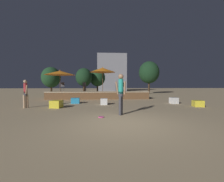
# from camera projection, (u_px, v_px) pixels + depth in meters

# --- Properties ---
(ground_plane) EXTENTS (120.00, 120.00, 0.00)m
(ground_plane) POSITION_uv_depth(u_px,v_px,m) (123.00, 124.00, 5.23)
(ground_plane) COLOR tan
(wooden_deck) EXTENTS (9.87, 2.70, 0.74)m
(wooden_deck) POSITION_uv_depth(u_px,v_px,m) (98.00, 95.00, 15.41)
(wooden_deck) COLOR brown
(wooden_deck) RESTS_ON ground
(patio_umbrella_0) EXTENTS (2.40, 2.40, 3.08)m
(patio_umbrella_0) POSITION_uv_depth(u_px,v_px,m) (103.00, 70.00, 14.14)
(patio_umbrella_0) COLOR brown
(patio_umbrella_0) RESTS_ON ground
(patio_umbrella_1) EXTENTS (2.81, 2.81, 2.80)m
(patio_umbrella_1) POSITION_uv_depth(u_px,v_px,m) (60.00, 73.00, 14.18)
(patio_umbrella_1) COLOR brown
(patio_umbrella_1) RESTS_ON ground
(cube_seat_0) EXTENTS (0.72, 0.72, 0.44)m
(cube_seat_0) POSITION_uv_depth(u_px,v_px,m) (56.00, 104.00, 8.95)
(cube_seat_0) COLOR yellow
(cube_seat_0) RESTS_ON ground
(cube_seat_1) EXTENTS (0.48, 0.48, 0.43)m
(cube_seat_1) POSITION_uv_depth(u_px,v_px,m) (104.00, 102.00, 10.36)
(cube_seat_1) COLOR white
(cube_seat_1) RESTS_ON ground
(cube_seat_2) EXTENTS (0.65, 0.65, 0.39)m
(cube_seat_2) POSITION_uv_depth(u_px,v_px,m) (198.00, 103.00, 9.46)
(cube_seat_2) COLOR yellow
(cube_seat_2) RESTS_ON ground
(cube_seat_3) EXTENTS (0.65, 0.65, 0.40)m
(cube_seat_3) POSITION_uv_depth(u_px,v_px,m) (75.00, 101.00, 11.13)
(cube_seat_3) COLOR #2D9EDB
(cube_seat_3) RESTS_ON ground
(cube_seat_4) EXTENTS (0.54, 0.54, 0.44)m
(cube_seat_4) POSITION_uv_depth(u_px,v_px,m) (174.00, 101.00, 10.95)
(cube_seat_4) COLOR white
(cube_seat_4) RESTS_ON ground
(person_0) EXTENTS (0.48, 0.30, 1.86)m
(person_0) POSITION_uv_depth(u_px,v_px,m) (121.00, 92.00, 6.79)
(person_0) COLOR #3F3F47
(person_0) RESTS_ON ground
(person_1) EXTENTS (0.40, 0.41, 1.67)m
(person_1) POSITION_uv_depth(u_px,v_px,m) (26.00, 93.00, 8.88)
(person_1) COLOR tan
(person_1) RESTS_ON ground
(bistro_chair_0) EXTENTS (0.40, 0.40, 0.90)m
(bistro_chair_0) POSITION_uv_depth(u_px,v_px,m) (62.00, 86.00, 15.26)
(bistro_chair_0) COLOR #47474C
(bistro_chair_0) RESTS_ON wooden_deck
(bistro_chair_1) EXTENTS (0.43, 0.43, 0.90)m
(bistro_chair_1) POSITION_uv_depth(u_px,v_px,m) (85.00, 86.00, 15.62)
(bistro_chair_1) COLOR #47474C
(bistro_chair_1) RESTS_ON wooden_deck
(bistro_chair_2) EXTENTS (0.40, 0.40, 0.90)m
(bistro_chair_2) POSITION_uv_depth(u_px,v_px,m) (117.00, 86.00, 15.52)
(bistro_chair_2) COLOR #2D3338
(bistro_chair_2) RESTS_ON wooden_deck
(bistro_chair_3) EXTENTS (0.40, 0.40, 0.90)m
(bistro_chair_3) POSITION_uv_depth(u_px,v_px,m) (123.00, 86.00, 16.42)
(bistro_chair_3) COLOR #1E4C47
(bistro_chair_3) RESTS_ON wooden_deck
(frisbee_disc) EXTENTS (0.24, 0.24, 0.03)m
(frisbee_disc) POSITION_uv_depth(u_px,v_px,m) (101.00, 117.00, 6.26)
(frisbee_disc) COLOR #E54C99
(frisbee_disc) RESTS_ON ground
(background_tree_0) EXTENTS (2.15, 2.15, 3.49)m
(background_tree_0) POSITION_uv_depth(u_px,v_px,m) (85.00, 80.00, 26.54)
(background_tree_0) COLOR #3D2B1C
(background_tree_0) RESTS_ON ground
(background_tree_1) EXTENTS (3.14, 3.14, 5.08)m
(background_tree_1) POSITION_uv_depth(u_px,v_px,m) (149.00, 72.00, 23.46)
(background_tree_1) COLOR #3D2B1C
(background_tree_1) RESTS_ON ground
(background_tree_2) EXTENTS (2.67, 2.67, 4.13)m
(background_tree_2) POSITION_uv_depth(u_px,v_px,m) (84.00, 77.00, 24.41)
(background_tree_2) COLOR #3D2B1C
(background_tree_2) RESTS_ON ground
(background_tree_3) EXTENTS (2.69, 2.69, 3.97)m
(background_tree_3) POSITION_uv_depth(u_px,v_px,m) (51.00, 77.00, 21.61)
(background_tree_3) COLOR #3D2B1C
(background_tree_3) RESTS_ON ground
(background_tree_4) EXTENTS (2.75, 2.75, 4.17)m
(background_tree_4) POSITION_uv_depth(u_px,v_px,m) (97.00, 78.00, 26.62)
(background_tree_4) COLOR #3D2B1C
(background_tree_4) RESTS_ON ground
(distant_building) EXTENTS (6.56, 3.91, 8.43)m
(distant_building) POSITION_uv_depth(u_px,v_px,m) (112.00, 73.00, 34.88)
(distant_building) COLOR gray
(distant_building) RESTS_ON ground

